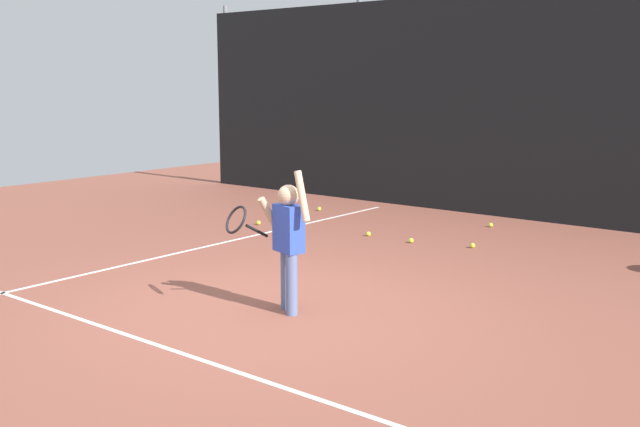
# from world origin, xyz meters

# --- Properties ---
(ground_plane) EXTENTS (20.00, 20.00, 0.00)m
(ground_plane) POSITION_xyz_m (0.00, 0.00, 0.00)
(ground_plane) COLOR brown
(court_line_baseline) EXTENTS (9.00, 0.05, 0.00)m
(court_line_baseline) POSITION_xyz_m (0.00, -1.30, 0.00)
(court_line_baseline) COLOR white
(court_line_baseline) RESTS_ON ground
(court_line_sideline) EXTENTS (0.05, 9.00, 0.00)m
(court_line_sideline) POSITION_xyz_m (-2.53, 1.00, 0.00)
(court_line_sideline) COLOR white
(court_line_sideline) RESTS_ON ground
(back_fence_windscreen) EXTENTS (13.79, 0.08, 3.51)m
(back_fence_windscreen) POSITION_xyz_m (0.00, 6.00, 1.76)
(back_fence_windscreen) COLOR black
(back_fence_windscreen) RESTS_ON ground
(fence_post_0) EXTENTS (0.09, 0.09, 3.66)m
(fence_post_0) POSITION_xyz_m (-6.74, 6.06, 1.83)
(fence_post_0) COLOR slate
(fence_post_0) RESTS_ON ground
(fence_post_1) EXTENTS (0.09, 0.09, 3.66)m
(fence_post_1) POSITION_xyz_m (-3.37, 6.06, 1.83)
(fence_post_1) COLOR slate
(fence_post_1) RESTS_ON ground
(fence_post_2) EXTENTS (0.09, 0.09, 3.66)m
(fence_post_2) POSITION_xyz_m (0.00, 6.06, 1.83)
(fence_post_2) COLOR slate
(fence_post_2) RESTS_ON ground
(tennis_player) EXTENTS (0.83, 0.57, 1.35)m
(tennis_player) POSITION_xyz_m (0.16, 0.04, 0.73)
(tennis_player) COLOR slate
(tennis_player) RESTS_ON ground
(tennis_ball_0) EXTENTS (0.07, 0.07, 0.07)m
(tennis_ball_0) POSITION_xyz_m (-3.09, 4.57, 0.03)
(tennis_ball_0) COLOR #CCE033
(tennis_ball_0) RESTS_ON ground
(tennis_ball_1) EXTENTS (0.07, 0.07, 0.07)m
(tennis_ball_1) POSITION_xyz_m (0.24, 3.61, 0.03)
(tennis_ball_1) COLOR #CCE033
(tennis_ball_1) RESTS_ON ground
(tennis_ball_2) EXTENTS (0.07, 0.07, 0.07)m
(tennis_ball_2) POSITION_xyz_m (-0.54, 3.38, 0.03)
(tennis_ball_2) COLOR #CCE033
(tennis_ball_2) RESTS_ON ground
(tennis_ball_3) EXTENTS (0.07, 0.07, 0.07)m
(tennis_ball_3) POSITION_xyz_m (-1.25, 3.38, 0.03)
(tennis_ball_3) COLOR #CCE033
(tennis_ball_3) RESTS_ON ground
(tennis_ball_4) EXTENTS (0.07, 0.07, 0.07)m
(tennis_ball_4) POSITION_xyz_m (-0.20, 5.06, 0.03)
(tennis_ball_4) COLOR #CCE033
(tennis_ball_4) RESTS_ON ground
(tennis_ball_5) EXTENTS (0.07, 0.07, 0.07)m
(tennis_ball_5) POSITION_xyz_m (-3.03, 3.03, 0.03)
(tennis_ball_5) COLOR #CCE033
(tennis_ball_5) RESTS_ON ground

